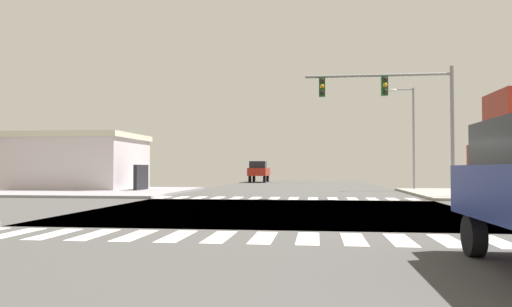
# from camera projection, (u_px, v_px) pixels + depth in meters

# --- Properties ---
(ground) EXTENTS (90.00, 90.00, 0.05)m
(ground) POSITION_uv_depth(u_px,v_px,m) (278.00, 211.00, 18.33)
(ground) COLOR #444341
(sidewalk_corner_nw) EXTENTS (12.00, 12.00, 0.14)m
(sidewalk_corner_nw) POSITION_uv_depth(u_px,v_px,m) (92.00, 191.00, 31.84)
(sidewalk_corner_nw) COLOR gray
(sidewalk_corner_nw) RESTS_ON ground
(crosswalk_near) EXTENTS (13.50, 2.00, 0.01)m
(crosswalk_near) POSITION_uv_depth(u_px,v_px,m) (241.00, 237.00, 11.12)
(crosswalk_near) COLOR white
(crosswalk_near) RESTS_ON ground
(crosswalk_far) EXTENTS (13.50, 2.00, 0.01)m
(crosswalk_far) POSITION_uv_depth(u_px,v_px,m) (284.00, 198.00, 25.61)
(crosswalk_far) COLOR white
(crosswalk_far) RESTS_ON ground
(traffic_signal_mast) EXTENTS (7.57, 0.55, 6.79)m
(traffic_signal_mast) POSITION_uv_depth(u_px,v_px,m) (394.00, 101.00, 25.40)
(traffic_signal_mast) COLOR gray
(traffic_signal_mast) RESTS_ON ground
(street_lamp) EXTENTS (1.78, 0.32, 7.24)m
(street_lamp) POSITION_uv_depth(u_px,v_px,m) (410.00, 128.00, 34.60)
(street_lamp) COLOR gray
(street_lamp) RESTS_ON ground
(bank_building) EXTENTS (13.95, 7.30, 4.06)m
(bank_building) POSITION_uv_depth(u_px,v_px,m) (54.00, 162.00, 36.13)
(bank_building) COLOR beige
(bank_building) RESTS_ON ground
(pickup_crossing_2) EXTENTS (2.00, 5.10, 2.35)m
(pickup_crossing_2) POSITION_uv_depth(u_px,v_px,m) (259.00, 171.00, 55.04)
(pickup_crossing_2) COLOR black
(pickup_crossing_2) RESTS_ON ground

